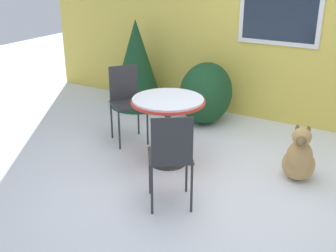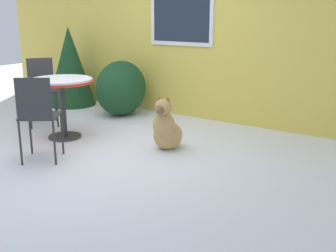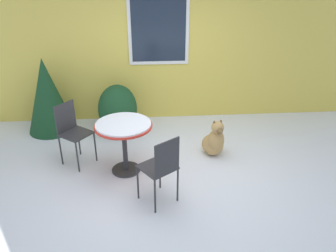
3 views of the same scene
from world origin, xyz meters
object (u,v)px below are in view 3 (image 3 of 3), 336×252
patio_table (124,132)px  dog (214,142)px  patio_chair_near_table (72,130)px  patio_chair_far_side (161,167)px

patio_table → dog: 1.49m
patio_chair_near_table → patio_chair_far_side: 1.69m
patio_chair_far_side → dog: (0.91, 1.12, -0.30)m
patio_chair_near_table → patio_chair_far_side: size_ratio=1.00×
dog → patio_chair_near_table: bearing=170.0°
patio_chair_far_side → dog: 1.48m
patio_table → patio_chair_near_table: size_ratio=0.86×
patio_chair_near_table → patio_chair_far_side: (1.28, -1.10, 0.00)m
patio_table → dog: size_ratio=1.24×
patio_chair_far_side → dog: patio_chair_far_side is taller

